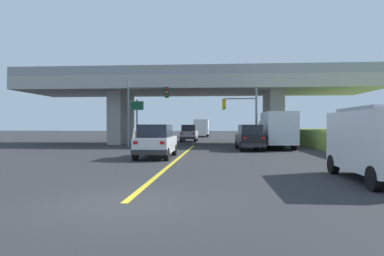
{
  "coord_description": "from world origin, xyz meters",
  "views": [
    {
      "loc": [
        2.39,
        -8.46,
        1.99
      ],
      "look_at": [
        0.07,
        21.36,
        1.73
      ],
      "focal_mm": 31.97,
      "sensor_mm": 36.0,
      "label": 1
    }
  ],
  "objects_px": {
    "highway_sign": "(137,112)",
    "semi_truck_distant": "(202,128)",
    "box_truck": "(277,130)",
    "sedan_oncoming": "(189,133)",
    "suv_lead": "(156,141)",
    "traffic_signal_farside": "(142,104)",
    "work_van": "(377,141)",
    "suv_crossing": "(250,137)",
    "traffic_signal_nearside": "(244,111)"
  },
  "relations": [
    {
      "from": "work_van",
      "to": "semi_truck_distant",
      "type": "xyz_separation_m",
      "value": [
        -8.43,
        45.49,
        0.11
      ]
    },
    {
      "from": "suv_lead",
      "to": "sedan_oncoming",
      "type": "height_order",
      "value": "same"
    },
    {
      "from": "work_van",
      "to": "sedan_oncoming",
      "type": "height_order",
      "value": "work_van"
    },
    {
      "from": "suv_lead",
      "to": "box_truck",
      "type": "height_order",
      "value": "box_truck"
    },
    {
      "from": "highway_sign",
      "to": "suv_crossing",
      "type": "bearing_deg",
      "value": -31.51
    },
    {
      "from": "sedan_oncoming",
      "to": "traffic_signal_farside",
      "type": "distance_m",
      "value": 11.72
    },
    {
      "from": "box_truck",
      "to": "work_van",
      "type": "distance_m",
      "value": 16.73
    },
    {
      "from": "traffic_signal_farside",
      "to": "highway_sign",
      "type": "xyz_separation_m",
      "value": [
        -1.36,
        3.75,
        -0.59
      ]
    },
    {
      "from": "suv_lead",
      "to": "traffic_signal_nearside",
      "type": "xyz_separation_m",
      "value": [
        6.0,
        9.62,
        2.18
      ]
    },
    {
      "from": "suv_crossing",
      "to": "sedan_oncoming",
      "type": "relative_size",
      "value": 0.92
    },
    {
      "from": "traffic_signal_farside",
      "to": "semi_truck_distant",
      "type": "bearing_deg",
      "value": 81.86
    },
    {
      "from": "suv_crossing",
      "to": "highway_sign",
      "type": "height_order",
      "value": "highway_sign"
    },
    {
      "from": "suv_crossing",
      "to": "work_van",
      "type": "bearing_deg",
      "value": -81.35
    },
    {
      "from": "suv_crossing",
      "to": "work_van",
      "type": "distance_m",
      "value": 15.1
    },
    {
      "from": "suv_crossing",
      "to": "traffic_signal_farside",
      "type": "distance_m",
      "value": 10.14
    },
    {
      "from": "sedan_oncoming",
      "to": "traffic_signal_farside",
      "type": "xyz_separation_m",
      "value": [
        -3.34,
        -10.86,
        2.86
      ]
    },
    {
      "from": "sedan_oncoming",
      "to": "semi_truck_distant",
      "type": "distance_m",
      "value": 17.08
    },
    {
      "from": "work_van",
      "to": "highway_sign",
      "type": "xyz_separation_m",
      "value": [
        -13.78,
        21.32,
        1.84
      ]
    },
    {
      "from": "box_truck",
      "to": "traffic_signal_farside",
      "type": "height_order",
      "value": "traffic_signal_farside"
    },
    {
      "from": "sedan_oncoming",
      "to": "suv_crossing",
      "type": "bearing_deg",
      "value": -66.35
    },
    {
      "from": "highway_sign",
      "to": "semi_truck_distant",
      "type": "relative_size",
      "value": 0.63
    },
    {
      "from": "suv_crossing",
      "to": "semi_truck_distant",
      "type": "relative_size",
      "value": 0.61
    },
    {
      "from": "suv_lead",
      "to": "box_truck",
      "type": "bearing_deg",
      "value": 45.56
    },
    {
      "from": "traffic_signal_nearside",
      "to": "semi_truck_distant",
      "type": "relative_size",
      "value": 0.72
    },
    {
      "from": "suv_lead",
      "to": "work_van",
      "type": "height_order",
      "value": "work_van"
    },
    {
      "from": "traffic_signal_nearside",
      "to": "box_truck",
      "type": "bearing_deg",
      "value": -16.26
    },
    {
      "from": "box_truck",
      "to": "work_van",
      "type": "xyz_separation_m",
      "value": [
        0.67,
        -16.71,
        -0.17
      ]
    },
    {
      "from": "suv_lead",
      "to": "traffic_signal_farside",
      "type": "relative_size",
      "value": 0.75
    },
    {
      "from": "suv_lead",
      "to": "suv_crossing",
      "type": "height_order",
      "value": "same"
    },
    {
      "from": "box_truck",
      "to": "work_van",
      "type": "relative_size",
      "value": 1.43
    },
    {
      "from": "box_truck",
      "to": "highway_sign",
      "type": "relative_size",
      "value": 1.52
    },
    {
      "from": "suv_crossing",
      "to": "work_van",
      "type": "relative_size",
      "value": 0.91
    },
    {
      "from": "suv_lead",
      "to": "highway_sign",
      "type": "xyz_separation_m",
      "value": [
        -4.43,
        13.44,
        2.26
      ]
    },
    {
      "from": "suv_lead",
      "to": "semi_truck_distant",
      "type": "height_order",
      "value": "semi_truck_distant"
    },
    {
      "from": "traffic_signal_farside",
      "to": "semi_truck_distant",
      "type": "height_order",
      "value": "traffic_signal_farside"
    },
    {
      "from": "suv_lead",
      "to": "box_truck",
      "type": "xyz_separation_m",
      "value": [
        8.67,
        8.84,
        0.59
      ]
    },
    {
      "from": "box_truck",
      "to": "traffic_signal_nearside",
      "type": "height_order",
      "value": "traffic_signal_nearside"
    },
    {
      "from": "highway_sign",
      "to": "traffic_signal_nearside",
      "type": "bearing_deg",
      "value": -20.14
    },
    {
      "from": "suv_crossing",
      "to": "box_truck",
      "type": "relative_size",
      "value": 0.64
    },
    {
      "from": "work_van",
      "to": "traffic_signal_nearside",
      "type": "bearing_deg",
      "value": 100.83
    },
    {
      "from": "work_van",
      "to": "highway_sign",
      "type": "distance_m",
      "value": 25.45
    },
    {
      "from": "box_truck",
      "to": "suv_crossing",
      "type": "bearing_deg",
      "value": -141.4
    },
    {
      "from": "semi_truck_distant",
      "to": "traffic_signal_farside",
      "type": "bearing_deg",
      "value": -98.14
    },
    {
      "from": "traffic_signal_farside",
      "to": "highway_sign",
      "type": "bearing_deg",
      "value": 109.9
    },
    {
      "from": "suv_lead",
      "to": "sedan_oncoming",
      "type": "relative_size",
      "value": 0.95
    },
    {
      "from": "suv_lead",
      "to": "traffic_signal_farside",
      "type": "distance_m",
      "value": 10.57
    },
    {
      "from": "suv_crossing",
      "to": "traffic_signal_nearside",
      "type": "distance_m",
      "value": 3.5
    },
    {
      "from": "suv_crossing",
      "to": "sedan_oncoming",
      "type": "xyz_separation_m",
      "value": [
        -5.98,
        13.66,
        0.0
      ]
    },
    {
      "from": "box_truck",
      "to": "sedan_oncoming",
      "type": "height_order",
      "value": "box_truck"
    },
    {
      "from": "box_truck",
      "to": "sedan_oncoming",
      "type": "bearing_deg",
      "value": 125.67
    }
  ]
}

